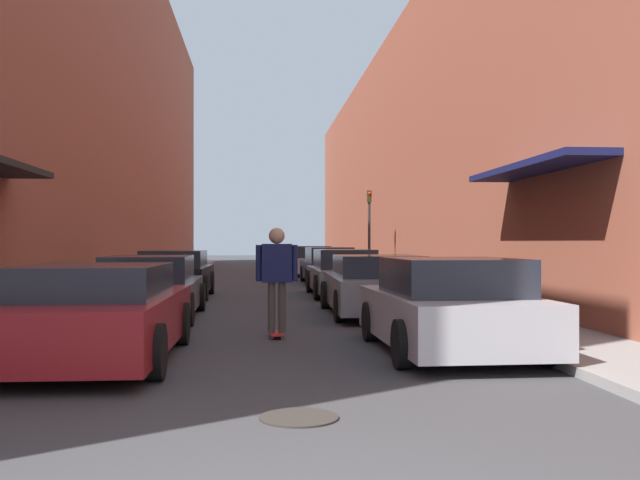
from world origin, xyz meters
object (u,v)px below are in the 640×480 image
at_px(parked_car_left_2, 175,275).
at_px(parked_car_right_5, 305,259).
at_px(parked_car_right_3, 328,266).
at_px(parked_car_left_1, 151,288).
at_px(skateboarder, 277,270).
at_px(manhole_cover, 299,417).
at_px(parked_car_right_2, 343,273).
at_px(parked_car_right_4, 312,262).
at_px(parked_car_right_0, 449,307).
at_px(parked_car_right_1, 376,286).
at_px(parked_car_left_0, 97,314).
at_px(traffic_light, 369,224).

height_order(parked_car_left_2, parked_car_right_5, parked_car_left_2).
distance_m(parked_car_right_3, parked_car_right_5, 11.96).
xyz_separation_m(parked_car_left_1, skateboarder, (2.47, -3.02, 0.49)).
relative_size(parked_car_right_5, manhole_cover, 6.25).
height_order(parked_car_right_2, parked_car_right_3, parked_car_right_3).
bearing_deg(parked_car_left_2, parked_car_left_1, -88.55).
relative_size(parked_car_left_1, parked_car_right_4, 1.02).
distance_m(parked_car_right_0, parked_car_right_2, 10.60).
bearing_deg(parked_car_right_2, parked_car_right_1, -89.37).
xyz_separation_m(parked_car_left_2, parked_car_right_3, (4.96, 6.52, 0.00)).
distance_m(parked_car_right_0, skateboarder, 3.05).
xyz_separation_m(parked_car_left_1, parked_car_right_2, (4.63, 5.71, 0.03)).
relative_size(parked_car_left_0, parked_car_right_5, 1.04).
relative_size(skateboarder, traffic_light, 0.52).
xyz_separation_m(parked_car_right_0, parked_car_right_4, (-0.18, 22.98, 0.02)).
relative_size(parked_car_left_0, parked_car_right_1, 0.97).
bearing_deg(parked_car_left_1, manhole_cover, -73.31).
bearing_deg(parked_car_right_3, parked_car_left_1, -111.90).
xyz_separation_m(parked_car_left_1, parked_car_right_5, (4.72, 23.95, 0.02)).
bearing_deg(parked_car_right_3, parked_car_left_0, -105.38).
bearing_deg(parked_car_left_0, parked_car_right_4, 78.91).
xyz_separation_m(parked_car_left_2, parked_car_right_5, (4.86, 18.48, -0.01)).
bearing_deg(parked_car_right_1, skateboarder, -122.92).
bearing_deg(parked_car_right_2, parked_car_left_1, -129.04).
bearing_deg(parked_car_right_1, parked_car_right_0, -88.41).
xyz_separation_m(parked_car_right_1, manhole_cover, (-2.17, -8.80, -0.61)).
xyz_separation_m(parked_car_left_2, parked_car_right_4, (4.79, 12.62, 0.01)).
bearing_deg(manhole_cover, parked_car_right_5, 86.10).
xyz_separation_m(parked_car_right_5, skateboarder, (-2.25, -26.97, 0.46)).
height_order(parked_car_left_0, parked_car_right_3, parked_car_right_3).
bearing_deg(traffic_light, parked_car_right_0, -95.30).
bearing_deg(parked_car_right_2, traffic_light, 74.81).
distance_m(parked_car_left_0, parked_car_left_2, 10.69).
xyz_separation_m(parked_car_left_2, traffic_light, (6.57, 6.88, 1.59)).
xyz_separation_m(parked_car_left_2, manhole_cover, (2.66, -13.88, -0.63)).
distance_m(parked_car_left_1, parked_car_right_3, 12.93).
distance_m(parked_car_left_2, parked_car_right_5, 19.10).
bearing_deg(parked_car_right_0, parked_car_left_0, -176.09).
bearing_deg(skateboarder, parked_car_right_3, 81.10).
bearing_deg(parked_car_right_5, parked_car_right_0, -89.78).
bearing_deg(parked_car_right_4, skateboarder, -95.91).
bearing_deg(parked_car_left_1, parked_car_right_3, 68.10).
height_order(parked_car_right_4, skateboarder, skateboarder).
relative_size(parked_car_left_1, parked_car_right_1, 1.01).
bearing_deg(traffic_light, parked_car_right_2, -105.19).
relative_size(parked_car_left_2, parked_car_right_3, 0.88).
height_order(parked_car_left_2, skateboarder, skateboarder).
height_order(parked_car_left_0, parked_car_left_2, parked_car_left_2).
bearing_deg(parked_car_right_4, traffic_light, -72.79).
height_order(parked_car_right_1, parked_car_right_3, parked_car_right_3).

